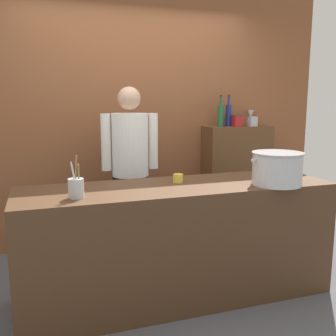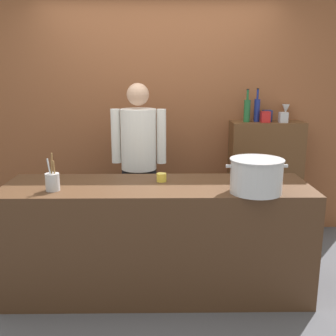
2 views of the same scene
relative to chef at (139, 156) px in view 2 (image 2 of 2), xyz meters
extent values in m
plane|color=#4C4C51|center=(0.18, -0.80, -0.96)|extent=(8.00, 8.00, 0.00)
cube|color=brown|center=(0.18, 0.60, 0.54)|extent=(4.40, 0.10, 3.00)
cube|color=#472D1C|center=(0.18, -0.80, -0.51)|extent=(2.39, 0.70, 0.90)
cube|color=brown|center=(1.34, 0.39, -0.34)|extent=(0.76, 0.32, 1.25)
cylinder|color=black|center=(0.10, -0.01, -0.54)|extent=(0.14, 0.14, 0.84)
cylinder|color=black|center=(-0.10, 0.00, -0.54)|extent=(0.14, 0.14, 0.84)
cylinder|color=white|center=(0.00, 0.00, 0.17)|extent=(0.34, 0.34, 0.58)
cube|color=black|center=(0.01, 0.17, -0.07)|extent=(0.30, 0.04, 0.52)
cylinder|color=white|center=(0.22, -0.02, 0.19)|extent=(0.09, 0.09, 0.52)
cylinder|color=white|center=(-0.22, 0.01, 0.19)|extent=(0.09, 0.09, 0.52)
sphere|color=tan|center=(0.00, 0.00, 0.59)|extent=(0.21, 0.21, 0.21)
cylinder|color=#B7BABF|center=(0.91, -1.02, 0.06)|extent=(0.37, 0.37, 0.24)
cylinder|color=#B7BABF|center=(0.91, -1.02, 0.18)|extent=(0.39, 0.39, 0.01)
cube|color=#B7BABF|center=(0.70, -1.02, 0.13)|extent=(0.04, 0.02, 0.02)
cube|color=#B7BABF|center=(1.11, -1.02, 0.13)|extent=(0.04, 0.02, 0.02)
cylinder|color=#B7BABF|center=(-0.58, -0.95, 0.00)|extent=(0.10, 0.10, 0.13)
cylinder|color=#262626|center=(-0.59, -0.94, 0.06)|extent=(0.02, 0.03, 0.20)
cylinder|color=olive|center=(-0.56, -0.95, 0.06)|extent=(0.01, 0.03, 0.21)
cylinder|color=#B7BABF|center=(-0.59, -0.96, 0.07)|extent=(0.05, 0.04, 0.22)
cylinder|color=olive|center=(-0.58, -0.95, 0.09)|extent=(0.03, 0.02, 0.26)
cylinder|color=yellow|center=(0.22, -0.70, -0.03)|extent=(0.08, 0.08, 0.07)
cylinder|color=navy|center=(1.22, 0.41, 0.40)|extent=(0.06, 0.06, 0.24)
cylinder|color=navy|center=(1.22, 0.41, 0.57)|extent=(0.02, 0.02, 0.10)
cylinder|color=black|center=(1.22, 0.41, 0.63)|extent=(0.02, 0.02, 0.01)
cylinder|color=#1E592D|center=(1.11, 0.37, 0.40)|extent=(0.07, 0.07, 0.23)
cylinder|color=#1E592D|center=(1.11, 0.37, 0.56)|extent=(0.02, 0.02, 0.10)
cylinder|color=black|center=(1.11, 0.37, 0.62)|extent=(0.03, 0.03, 0.01)
cylinder|color=silver|center=(1.55, 0.49, 0.29)|extent=(0.06, 0.06, 0.01)
cylinder|color=silver|center=(1.55, 0.49, 0.33)|extent=(0.01, 0.01, 0.07)
cone|color=silver|center=(1.55, 0.49, 0.41)|extent=(0.08, 0.08, 0.10)
cube|color=navy|center=(1.34, 0.43, 0.35)|extent=(0.09, 0.09, 0.12)
cube|color=#B2B2B7|center=(1.48, 0.31, 0.34)|extent=(0.08, 0.08, 0.11)
cube|color=red|center=(1.30, 0.34, 0.34)|extent=(0.09, 0.09, 0.11)
camera|label=1|loc=(-0.80, -3.48, 0.57)|focal=41.20mm
camera|label=2|loc=(0.23, -3.81, 0.78)|focal=42.87mm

